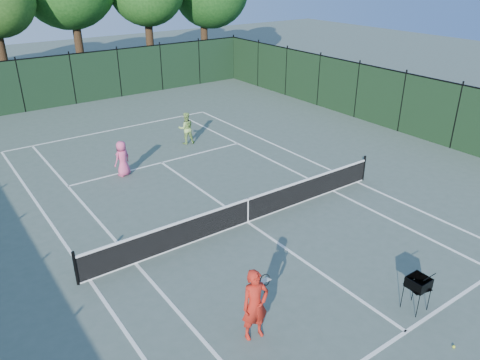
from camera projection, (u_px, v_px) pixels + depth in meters
ground at (248, 222)px, 15.92m from camera, size 90.00×90.00×0.00m
sideline_doubles_left at (90, 280)px, 13.03m from camera, size 0.10×23.77×0.01m
sideline_doubles_right at (357, 182)px, 18.81m from camera, size 0.10×23.77×0.01m
sideline_singles_left at (135, 263)px, 13.75m from camera, size 0.10×23.77×0.01m
sideline_singles_right at (333, 191)px, 18.09m from camera, size 0.10×23.77×0.01m
baseline_far at (114, 130)px, 24.67m from camera, size 10.97×0.10×0.01m
service_line_near at (406, 332)px, 11.21m from camera, size 8.23×0.10×0.01m
service_line_far at (162, 163)px, 20.63m from camera, size 8.23×0.10×0.01m
center_service_line at (248, 222)px, 15.92m from camera, size 0.10×12.80×0.01m
tennis_net at (248, 210)px, 15.72m from camera, size 11.69×0.09×1.06m
fence_far at (73, 80)px, 28.53m from camera, size 24.00×0.05×3.00m
fence_right at (456, 118)px, 21.62m from camera, size 0.05×36.00×3.00m
coach at (255, 305)px, 10.72m from camera, size 1.02×0.59×1.83m
player_pink at (122, 158)px, 19.12m from camera, size 0.84×0.69×1.49m
player_green at (186, 128)px, 22.49m from camera, size 0.88×0.77×1.55m
ball_hopper at (418, 283)px, 11.62m from camera, size 0.60×0.60×0.96m
loose_ball_near_cart at (454, 347)px, 10.73m from camera, size 0.07×0.07×0.07m
loose_ball_midcourt at (250, 301)px, 12.18m from camera, size 0.07×0.07×0.07m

